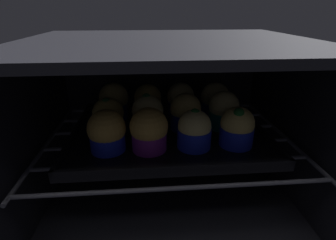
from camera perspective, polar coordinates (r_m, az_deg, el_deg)
The scene contains 15 objects.
oven_cavity at distance 63.23cm, azimuth -0.28°, elevation 0.82°, with size 59.00×47.00×37.00cm.
oven_rack at distance 60.80cm, azimuth 0.05°, elevation -3.67°, with size 54.80×42.00×0.80cm.
baking_tray at distance 60.84cm, azimuth 0.00°, elevation -2.53°, with size 42.78×34.14×2.20cm.
muffin_row0_col0 at distance 51.83cm, azimuth -13.24°, elevation -2.61°, with size 7.46×7.46×8.41cm.
muffin_row0_col1 at distance 50.68cm, azimuth -4.19°, elevation -2.29°, with size 7.48×7.48×8.73cm.
muffin_row0_col2 at distance 52.00cm, azimuth 5.79°, elevation -2.27°, with size 6.85×6.85×8.22cm.
muffin_row0_col3 at distance 54.21cm, azimuth 14.88°, elevation -1.66°, with size 6.85×6.85×8.54cm.
muffin_row1_col0 at distance 59.17cm, azimuth -12.90°, elevation 0.68°, with size 7.00×7.00×8.34cm.
muffin_row1_col1 at distance 58.60cm, azimuth -4.47°, elevation 1.18°, with size 7.10×7.10×8.89cm.
muffin_row1_col2 at distance 59.68cm, azimuth 3.85°, elevation 1.64°, with size 7.11×7.11×8.56cm.
muffin_row1_col3 at distance 61.61cm, azimuth 12.07°, elevation 2.04°, with size 6.97×6.97×8.81cm.
muffin_row2_col0 at distance 67.02cm, azimuth -11.76°, elevation 3.99°, with size 7.34×7.34×9.07cm.
muffin_row2_col1 at distance 67.18cm, azimuth -4.45°, elevation 4.09°, with size 6.98×6.98×8.43cm.
muffin_row2_col2 at distance 67.30cm, azimuth 2.76°, elevation 4.31°, with size 6.96×6.96×8.70cm.
muffin_row2_col3 at distance 69.07cm, azimuth 10.22°, elevation 4.37°, with size 7.42×7.42×8.58cm.
Camera 1 is at (-4.67, -32.01, 41.14)cm, focal length 27.82 mm.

